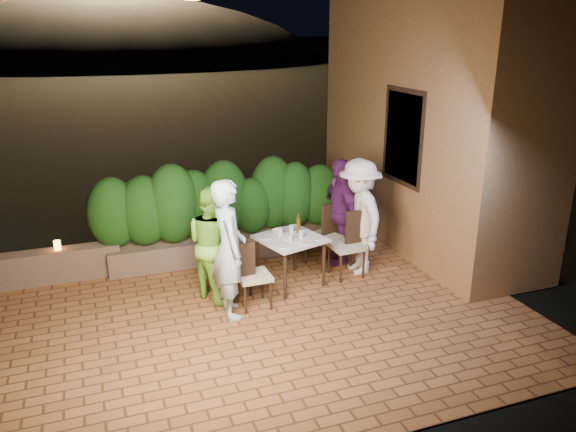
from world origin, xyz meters
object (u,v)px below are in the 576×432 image
chair_left_front (254,274)px  diner_purple (339,211)px  dining_table (290,261)px  bowl (278,231)px  chair_right_front (347,244)px  diner_green (212,243)px  diner_white (359,217)px  beer_bottle (298,223)px  parapet_lamp (57,245)px  chair_right_back (323,235)px  diner_blue (229,249)px  chair_left_back (235,263)px

chair_left_front → diner_purple: diner_purple is taller
dining_table → bowl: (-0.11, 0.27, 0.40)m
chair_left_front → chair_right_front: bearing=15.4°
chair_right_front → chair_left_front: bearing=13.4°
diner_green → diner_white: size_ratio=0.90×
beer_bottle → diner_purple: diner_purple is taller
bowl → diner_green: size_ratio=0.10×
chair_left_front → parapet_lamp: chair_left_front is taller
bowl → chair_right_back: size_ratio=0.16×
chair_right_front → diner_green: bearing=-3.0°
beer_bottle → diner_purple: size_ratio=0.18×
parapet_lamp → diner_green: bearing=-32.9°
diner_green → parapet_lamp: 2.49m
beer_bottle → chair_left_front: bearing=-145.3°
diner_green → parapet_lamp: bearing=32.0°
dining_table → chair_right_front: chair_right_front is taller
diner_blue → diner_purple: size_ratio=1.09×
chair_right_front → dining_table: bearing=-3.6°
chair_right_front → diner_purple: bearing=-105.8°
diner_white → dining_table: bearing=-83.9°
diner_white → parapet_lamp: (-4.40, 1.25, -0.34)m
diner_blue → diner_green: bearing=12.0°
chair_left_front → chair_right_back: chair_right_back is taller
diner_white → parapet_lamp: size_ratio=12.96×
chair_right_back → diner_white: diner_white is taller
bowl → diner_blue: 1.29m
beer_bottle → chair_right_back: size_ratio=0.30×
beer_bottle → bowl: size_ratio=1.87×
chair_left_back → diner_blue: 0.78m
bowl → diner_blue: (-0.96, -0.85, 0.17)m
beer_bottle → bowl: (-0.28, 0.14, -0.13)m
diner_purple → beer_bottle: bearing=-65.4°
diner_blue → diner_purple: diner_blue is taller
beer_bottle → bowl: bearing=153.0°
chair_right_back → diner_white: size_ratio=0.56×
dining_table → beer_bottle: 0.57m
diner_purple → parapet_lamp: diner_purple is taller
chair_right_back → parapet_lamp: chair_right_back is taller
beer_bottle → diner_blue: diner_blue is taller
chair_right_back → diner_white: (0.42, -0.40, 0.40)m
chair_left_back → diner_purple: 2.02m
beer_bottle → diner_white: diner_white is taller
beer_bottle → diner_purple: (0.87, 0.43, -0.04)m
diner_green → beer_bottle: bearing=-109.4°
dining_table → parapet_lamp: 3.51m
dining_table → diner_blue: 1.34m
chair_left_back → diner_purple: diner_purple is taller
dining_table → chair_left_front: (-0.72, -0.49, 0.10)m
diner_blue → parapet_lamp: size_ratio=13.41×
bowl → diner_white: (1.27, -0.18, 0.14)m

